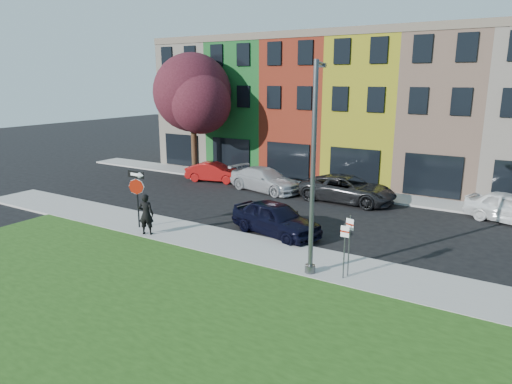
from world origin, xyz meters
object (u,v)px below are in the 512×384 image
Objects in this scene: man at (146,214)px; street_lamp at (314,170)px; stop_sign at (137,187)px; sedan_near at (276,218)px.

street_lamp is (8.40, 0.20, 2.95)m from man.
man is 8.90m from street_lamp.
man is at bearing 163.81° from street_lamp.
stop_sign is 0.56× the size of sedan_near.
sedan_near is 0.65× the size of street_lamp.
street_lamp reaches higher than man.
street_lamp is (9.48, -0.33, 1.90)m from stop_sign.
sedan_near is at bearing -168.72° from man.
stop_sign reaches higher than sedan_near.
man is 6.11m from sedan_near.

